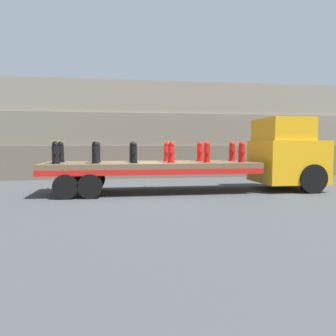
{
  "coord_description": "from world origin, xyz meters",
  "views": [
    {
      "loc": [
        -1.26,
        -12.54,
        1.87
      ],
      "look_at": [
        0.66,
        0.0,
        0.94
      ],
      "focal_mm": 35.0,
      "sensor_mm": 36.0,
      "label": 1
    }
  ],
  "objects_px": {
    "fire_hydrant_black_far_2": "(133,152)",
    "truck_cab": "(288,154)",
    "fire_hydrant_black_near_1": "(95,153)",
    "fire_hydrant_red_far_3": "(167,152)",
    "fire_hydrant_black_near_2": "(134,153)",
    "fire_hydrant_red_near_4": "(207,152)",
    "fire_hydrant_black_near_0": "(55,153)",
    "fire_hydrant_red_near_5": "(242,152)",
    "fire_hydrant_red_far_5": "(232,152)",
    "fire_hydrant_black_far_1": "(97,152)",
    "fire_hydrant_red_near_3": "(171,152)",
    "fire_hydrant_black_far_0": "(61,152)",
    "flatbed_trailer": "(139,168)",
    "fire_hydrant_red_far_4": "(200,152)"
  },
  "relations": [
    {
      "from": "fire_hydrant_black_far_1",
      "to": "fire_hydrant_black_near_2",
      "type": "xyz_separation_m",
      "value": [
        1.38,
        -1.07,
        0.0
      ]
    },
    {
      "from": "fire_hydrant_black_near_2",
      "to": "fire_hydrant_black_far_2",
      "type": "height_order",
      "value": "same"
    },
    {
      "from": "fire_hydrant_black_far_0",
      "to": "fire_hydrant_red_near_3",
      "type": "distance_m",
      "value": 4.27
    },
    {
      "from": "truck_cab",
      "to": "fire_hydrant_black_far_0",
      "type": "xyz_separation_m",
      "value": [
        -9.1,
        0.54,
        0.11
      ]
    },
    {
      "from": "fire_hydrant_black_near_0",
      "to": "fire_hydrant_red_near_5",
      "type": "relative_size",
      "value": 1.0
    },
    {
      "from": "fire_hydrant_black_near_1",
      "to": "fire_hydrant_red_far_3",
      "type": "xyz_separation_m",
      "value": [
        2.75,
        1.07,
        0.0
      ]
    },
    {
      "from": "fire_hydrant_black_near_1",
      "to": "fire_hydrant_red_far_4",
      "type": "distance_m",
      "value": 4.27
    },
    {
      "from": "fire_hydrant_red_near_4",
      "to": "fire_hydrant_red_far_3",
      "type": "bearing_deg",
      "value": 142.12
    },
    {
      "from": "fire_hydrant_black_near_1",
      "to": "fire_hydrant_black_far_1",
      "type": "height_order",
      "value": "same"
    },
    {
      "from": "fire_hydrant_red_near_3",
      "to": "fire_hydrant_red_near_5",
      "type": "relative_size",
      "value": 1.0
    },
    {
      "from": "fire_hydrant_black_near_1",
      "to": "fire_hydrant_red_far_3",
      "type": "bearing_deg",
      "value": 21.26
    },
    {
      "from": "fire_hydrant_black_far_1",
      "to": "fire_hydrant_red_far_5",
      "type": "xyz_separation_m",
      "value": [
        5.51,
        0.0,
        0.0
      ]
    },
    {
      "from": "fire_hydrant_black_near_0",
      "to": "fire_hydrant_red_near_4",
      "type": "relative_size",
      "value": 1.0
    },
    {
      "from": "fire_hydrant_black_far_2",
      "to": "truck_cab",
      "type": "bearing_deg",
      "value": -4.83
    },
    {
      "from": "flatbed_trailer",
      "to": "fire_hydrant_black_far_0",
      "type": "relative_size",
      "value": 10.18
    },
    {
      "from": "fire_hydrant_black_near_0",
      "to": "fire_hydrant_black_near_2",
      "type": "bearing_deg",
      "value": 0.0
    },
    {
      "from": "fire_hydrant_red_near_5",
      "to": "fire_hydrant_black_near_2",
      "type": "bearing_deg",
      "value": 180.0
    },
    {
      "from": "fire_hydrant_red_far_4",
      "to": "fire_hydrant_red_near_4",
      "type": "bearing_deg",
      "value": -90.0
    },
    {
      "from": "fire_hydrant_black_near_0",
      "to": "fire_hydrant_red_far_3",
      "type": "bearing_deg",
      "value": 14.54
    },
    {
      "from": "fire_hydrant_black_far_2",
      "to": "fire_hydrant_red_near_5",
      "type": "height_order",
      "value": "same"
    },
    {
      "from": "fire_hydrant_red_near_5",
      "to": "fire_hydrant_red_far_5",
      "type": "bearing_deg",
      "value": 90.0
    },
    {
      "from": "fire_hydrant_black_near_1",
      "to": "fire_hydrant_red_far_3",
      "type": "distance_m",
      "value": 2.95
    },
    {
      "from": "truck_cab",
      "to": "fire_hydrant_black_near_0",
      "type": "xyz_separation_m",
      "value": [
        -9.1,
        -0.54,
        0.11
      ]
    },
    {
      "from": "fire_hydrant_red_near_4",
      "to": "fire_hydrant_red_near_5",
      "type": "xyz_separation_m",
      "value": [
        1.38,
        0.0,
        0.0
      ]
    },
    {
      "from": "fire_hydrant_black_far_0",
      "to": "fire_hydrant_black_near_2",
      "type": "height_order",
      "value": "same"
    },
    {
      "from": "fire_hydrant_black_far_2",
      "to": "fire_hydrant_red_far_4",
      "type": "distance_m",
      "value": 2.75
    },
    {
      "from": "fire_hydrant_black_far_1",
      "to": "fire_hydrant_black_far_2",
      "type": "height_order",
      "value": "same"
    },
    {
      "from": "fire_hydrant_black_near_1",
      "to": "fire_hydrant_red_near_4",
      "type": "relative_size",
      "value": 1.0
    },
    {
      "from": "fire_hydrant_red_near_3",
      "to": "fire_hydrant_black_near_0",
      "type": "bearing_deg",
      "value": 180.0
    },
    {
      "from": "truck_cab",
      "to": "fire_hydrant_black_near_1",
      "type": "xyz_separation_m",
      "value": [
        -7.72,
        -0.54,
        0.11
      ]
    },
    {
      "from": "fire_hydrant_black_far_1",
      "to": "fire_hydrant_red_near_3",
      "type": "height_order",
      "value": "same"
    },
    {
      "from": "fire_hydrant_black_far_1",
      "to": "fire_hydrant_black_near_0",
      "type": "bearing_deg",
      "value": -142.12
    },
    {
      "from": "fire_hydrant_black_far_2",
      "to": "fire_hydrant_red_near_4",
      "type": "xyz_separation_m",
      "value": [
        2.75,
        -1.07,
        0.0
      ]
    },
    {
      "from": "fire_hydrant_black_far_1",
      "to": "fire_hydrant_black_near_2",
      "type": "height_order",
      "value": "same"
    },
    {
      "from": "fire_hydrant_black_far_0",
      "to": "fire_hydrant_red_near_3",
      "type": "bearing_deg",
      "value": -14.54
    },
    {
      "from": "fire_hydrant_black_far_0",
      "to": "fire_hydrant_black_far_2",
      "type": "bearing_deg",
      "value": 0.0
    },
    {
      "from": "fire_hydrant_black_near_1",
      "to": "fire_hydrant_red_near_3",
      "type": "distance_m",
      "value": 2.75
    },
    {
      "from": "fire_hydrant_black_near_2",
      "to": "truck_cab",
      "type": "bearing_deg",
      "value": 4.83
    },
    {
      "from": "flatbed_trailer",
      "to": "fire_hydrant_red_near_4",
      "type": "relative_size",
      "value": 10.18
    },
    {
      "from": "fire_hydrant_black_near_2",
      "to": "fire_hydrant_red_near_4",
      "type": "bearing_deg",
      "value": 0.0
    },
    {
      "from": "fire_hydrant_black_near_2",
      "to": "fire_hydrant_black_far_0",
      "type": "bearing_deg",
      "value": 158.74
    },
    {
      "from": "fire_hydrant_black_near_1",
      "to": "fire_hydrant_red_near_4",
      "type": "bearing_deg",
      "value": 0.0
    },
    {
      "from": "fire_hydrant_black_near_0",
      "to": "fire_hydrant_black_far_2",
      "type": "distance_m",
      "value": 2.95
    },
    {
      "from": "fire_hydrant_black_near_0",
      "to": "fire_hydrant_black_near_2",
      "type": "height_order",
      "value": "same"
    },
    {
      "from": "fire_hydrant_black_far_2",
      "to": "fire_hydrant_red_far_5",
      "type": "distance_m",
      "value": 4.13
    },
    {
      "from": "flatbed_trailer",
      "to": "fire_hydrant_red_far_4",
      "type": "height_order",
      "value": "fire_hydrant_red_far_4"
    },
    {
      "from": "flatbed_trailer",
      "to": "fire_hydrant_red_far_5",
      "type": "distance_m",
      "value": 3.99
    },
    {
      "from": "fire_hydrant_black_far_0",
      "to": "fire_hydrant_red_near_4",
      "type": "height_order",
      "value": "same"
    },
    {
      "from": "truck_cab",
      "to": "fire_hydrant_red_near_4",
      "type": "height_order",
      "value": "truck_cab"
    },
    {
      "from": "fire_hydrant_black_far_0",
      "to": "fire_hydrant_black_far_1",
      "type": "bearing_deg",
      "value": 0.0
    }
  ]
}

